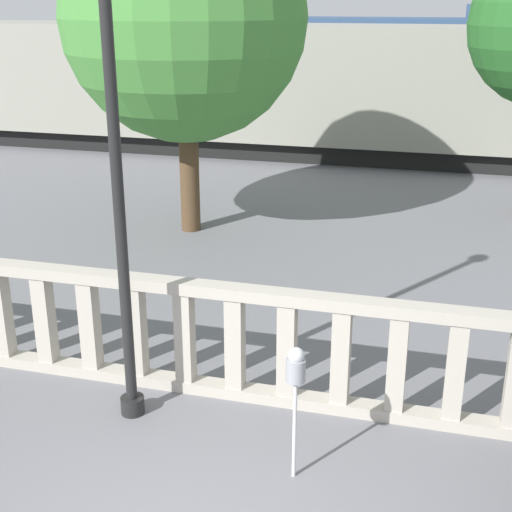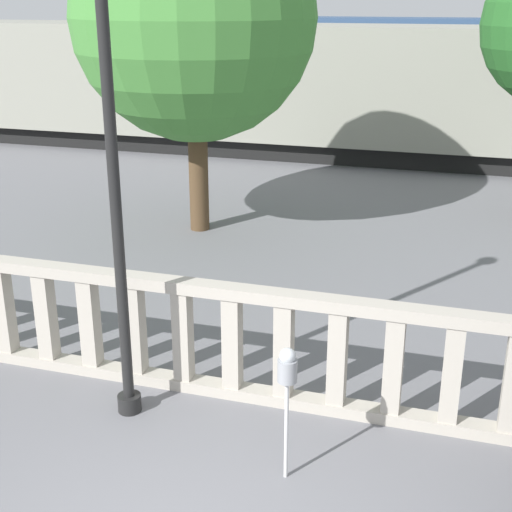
{
  "view_description": "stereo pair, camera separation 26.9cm",
  "coord_description": "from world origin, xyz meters",
  "px_view_note": "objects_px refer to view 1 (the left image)",
  "views": [
    {
      "loc": [
        1.86,
        -4.14,
        4.48
      ],
      "look_at": [
        -0.33,
        3.94,
        1.42
      ],
      "focal_mm": 50.0,
      "sensor_mm": 36.0,
      "label": 1
    },
    {
      "loc": [
        2.12,
        -4.06,
        4.48
      ],
      "look_at": [
        -0.33,
        3.94,
        1.42
      ],
      "focal_mm": 50.0,
      "sensor_mm": 36.0,
      "label": 2
    }
  ],
  "objects_px": {
    "train_near": "(281,88)",
    "tree_right": "(184,18)",
    "train_far": "(296,53)",
    "lamppost": "(114,139)",
    "parking_meter": "(296,373)"
  },
  "relations": [
    {
      "from": "train_far",
      "to": "tree_right",
      "type": "height_order",
      "value": "tree_right"
    },
    {
      "from": "parking_meter",
      "to": "train_far",
      "type": "distance_m",
      "value": 29.94
    },
    {
      "from": "lamppost",
      "to": "parking_meter",
      "type": "relative_size",
      "value": 4.07
    },
    {
      "from": "train_far",
      "to": "parking_meter",
      "type": "bearing_deg",
      "value": -77.83
    },
    {
      "from": "train_near",
      "to": "parking_meter",
      "type": "bearing_deg",
      "value": -76.19
    },
    {
      "from": "lamppost",
      "to": "train_far",
      "type": "distance_m",
      "value": 28.97
    },
    {
      "from": "parking_meter",
      "to": "train_near",
      "type": "relative_size",
      "value": 0.05
    },
    {
      "from": "train_near",
      "to": "tree_right",
      "type": "bearing_deg",
      "value": -90.28
    },
    {
      "from": "lamppost",
      "to": "train_far",
      "type": "bearing_deg",
      "value": 98.53
    },
    {
      "from": "train_near",
      "to": "train_far",
      "type": "distance_m",
      "value": 14.54
    },
    {
      "from": "parking_meter",
      "to": "train_far",
      "type": "bearing_deg",
      "value": 102.17
    },
    {
      "from": "tree_right",
      "to": "lamppost",
      "type": "bearing_deg",
      "value": -75.54
    },
    {
      "from": "train_near",
      "to": "tree_right",
      "type": "height_order",
      "value": "tree_right"
    },
    {
      "from": "lamppost",
      "to": "parking_meter",
      "type": "height_order",
      "value": "lamppost"
    },
    {
      "from": "train_near",
      "to": "lamppost",
      "type": "bearing_deg",
      "value": -83.39
    }
  ]
}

